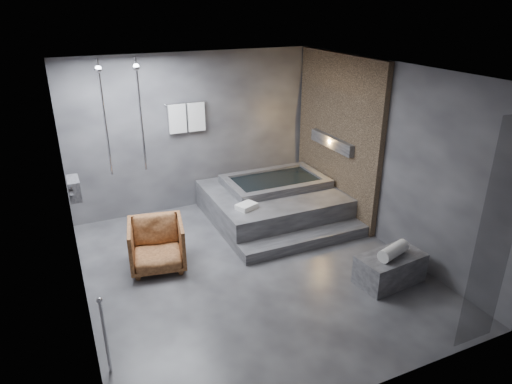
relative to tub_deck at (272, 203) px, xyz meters
name	(u,v)px	position (x,y,z in m)	size (l,w,h in m)	color
room	(270,146)	(-0.65, -1.21, 1.48)	(5.00, 5.04, 2.82)	#2B2B2E
tub_deck	(272,203)	(0.00, 0.00, 0.00)	(2.20, 2.00, 0.50)	#303033
tub_step	(305,240)	(0.00, -1.18, -0.16)	(2.20, 0.36, 0.18)	#303033
concrete_bench	(390,268)	(0.55, -2.52, -0.04)	(0.91, 0.50, 0.41)	#353538
driftwood_chair	(157,245)	(-2.26, -0.83, 0.11)	(0.76, 0.79, 0.72)	#4A2712
rolled_towel	(393,251)	(0.54, -2.56, 0.25)	(0.18, 0.18, 0.49)	white
deck_towel	(246,206)	(-0.72, -0.52, 0.29)	(0.32, 0.23, 0.08)	white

